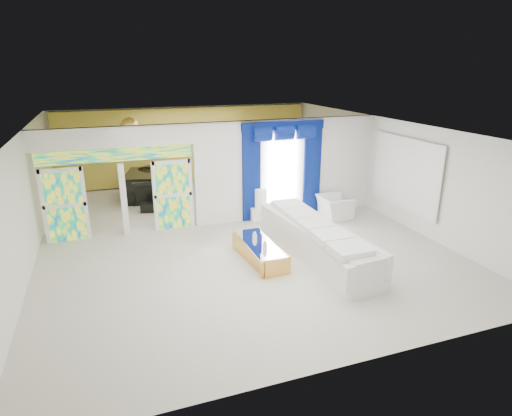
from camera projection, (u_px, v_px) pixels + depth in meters
name	position (u px, v px, depth m)	size (l,w,h in m)	color
floor	(232.00, 233.00, 12.10)	(12.00, 12.00, 0.00)	#B7AF9E
dividing_wall	(288.00, 168.00, 13.21)	(5.70, 0.18, 3.00)	white
dividing_header	(114.00, 137.00, 11.22)	(4.30, 0.18, 0.55)	white
stained_panel_left	(65.00, 205.00, 11.31)	(0.95, 0.04, 2.00)	#994C3F
stained_panel_right	(173.00, 195.00, 12.22)	(0.95, 0.04, 2.00)	#994C3F
stained_transom	(116.00, 155.00, 11.37)	(4.00, 0.05, 0.35)	#994C3F
window_pane	(282.00, 171.00, 13.06)	(1.00, 0.02, 2.30)	white
blue_drape_left	(251.00, 175.00, 12.72)	(0.55, 0.10, 2.80)	#040E4C
blue_drape_right	(312.00, 170.00, 13.37)	(0.55, 0.10, 2.80)	#040E4C
blue_pelmet	(283.00, 126.00, 12.59)	(2.60, 0.12, 0.25)	#040E4C
wall_mirror	(406.00, 174.00, 12.30)	(0.04, 2.70, 1.90)	white
gold_curtains	(188.00, 146.00, 16.89)	(9.70, 0.12, 2.90)	gold
white_sofa	(316.00, 242.00, 10.49)	(0.92, 4.27, 0.81)	silver
coffee_table	(260.00, 252.00, 10.38)	(0.65, 1.94, 0.43)	gold
console_table	(270.00, 213.00, 13.18)	(1.22, 0.39, 0.41)	silver
table_lamp	(261.00, 198.00, 12.92)	(0.36, 0.36, 0.58)	white
armchair	(334.00, 207.00, 13.30)	(1.03, 0.90, 0.67)	silver
grand_piano	(148.00, 185.00, 15.20)	(1.40, 1.83, 0.93)	black
piano_bench	(154.00, 207.00, 13.87)	(0.83, 0.32, 0.28)	black
tv_console	(65.00, 201.00, 13.70)	(0.54, 0.49, 0.78)	tan
chandelier	(130.00, 127.00, 13.56)	(0.60, 0.60, 0.60)	gold
decanters	(260.00, 241.00, 10.25)	(0.12, 0.78, 0.23)	white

